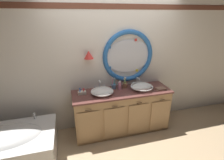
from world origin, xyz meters
TOP-DOWN VIEW (x-y plane):
  - ground_plane at (0.00, 0.00)m, footprint 14.00×14.00m
  - back_wall_assembly at (0.02, 0.59)m, footprint 6.40×0.26m
  - vanity_counter at (0.08, 0.27)m, footprint 1.86×0.61m
  - bathtub at (-1.92, -0.05)m, footprint 1.53×0.92m
  - sink_basin_left at (-0.31, 0.24)m, footprint 0.41×0.41m
  - sink_basin_right at (0.47, 0.24)m, footprint 0.43×0.43m
  - faucet_set_left at (-0.31, 0.47)m, footprint 0.23×0.13m
  - faucet_set_right at (0.47, 0.46)m, footprint 0.21×0.15m
  - toothbrush_holder_left at (-0.04, 0.42)m, footprint 0.09×0.09m
  - toothbrush_holder_right at (0.19, 0.41)m, footprint 0.09×0.09m
  - soap_dispenser at (0.06, 0.35)m, footprint 0.06×0.07m
  - folded_hand_towel at (0.81, 0.14)m, footprint 0.18×0.13m
  - toiletry_basket at (-0.66, 0.34)m, footprint 0.15×0.09m

SIDE VIEW (x-z plane):
  - ground_plane at x=0.00m, z-range 0.00..0.00m
  - bathtub at x=-1.92m, z-range 0.00..0.59m
  - vanity_counter at x=0.08m, z-range 0.00..0.85m
  - folded_hand_towel at x=0.81m, z-range 0.85..0.88m
  - toiletry_basket at x=-0.66m, z-range 0.82..0.94m
  - toothbrush_holder_left at x=-0.04m, z-range 0.79..1.01m
  - sink_basin_left at x=-0.31m, z-range 0.85..0.96m
  - toothbrush_holder_right at x=0.19m, z-range 0.79..1.01m
  - sink_basin_right at x=0.47m, z-range 0.85..0.97m
  - faucet_set_right at x=0.47m, z-range 0.83..1.00m
  - faucet_set_left at x=-0.31m, z-range 0.83..1.01m
  - soap_dispenser at x=0.06m, z-range 0.84..1.02m
  - back_wall_assembly at x=0.02m, z-range 0.01..2.61m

